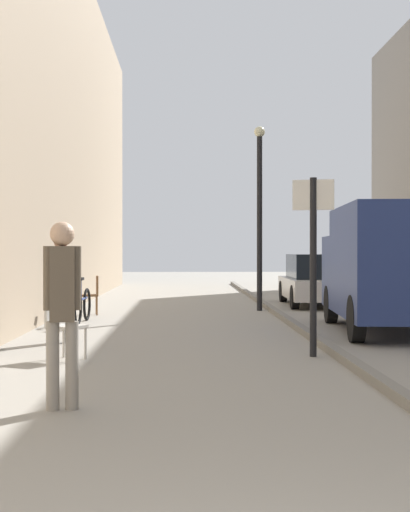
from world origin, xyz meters
TOP-DOWN VIEW (x-y plane):
  - ground_plane at (0.00, 12.00)m, footprint 80.00×80.00m
  - kerb_strip at (1.58, 12.00)m, footprint 0.16×40.00m
  - pedestrian_main_foreground at (-2.70, 10.23)m, footprint 0.36×0.24m
  - pedestrian_mid_block at (-1.80, 5.13)m, footprint 0.36×0.24m
  - delivery_van at (3.22, 11.64)m, footprint 2.25×4.93m
  - parked_car at (3.13, 18.44)m, footprint 1.94×4.25m
  - street_sign_post at (1.24, 8.54)m, footprint 0.59×0.18m
  - lamp_post at (1.29, 16.66)m, footprint 0.28×0.28m
  - bicycle_leaning at (-2.82, 13.56)m, footprint 0.13×1.77m
  - cafe_chair_near_window at (-2.36, 8.34)m, footprint 0.59×0.59m
  - cafe_chair_by_doorway at (-2.86, 15.55)m, footprint 0.51×0.51m

SIDE VIEW (x-z plane):
  - ground_plane at x=0.00m, z-range 0.00..0.00m
  - kerb_strip at x=1.58m, z-range 0.00..0.12m
  - bicycle_leaning at x=-2.82m, z-range -0.11..0.87m
  - cafe_chair_near_window at x=-2.36m, z-range 0.08..1.02m
  - cafe_chair_by_doorway at x=-2.86m, z-range 0.08..1.02m
  - parked_car at x=3.13m, z-range -0.01..1.44m
  - pedestrian_main_foreground at x=-2.70m, z-range 0.14..1.95m
  - pedestrian_mid_block at x=-1.80m, z-range 0.14..1.96m
  - delivery_van at x=3.22m, z-range 0.09..2.44m
  - street_sign_post at x=1.24m, z-range 0.25..2.85m
  - lamp_post at x=1.29m, z-range 0.34..5.10m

